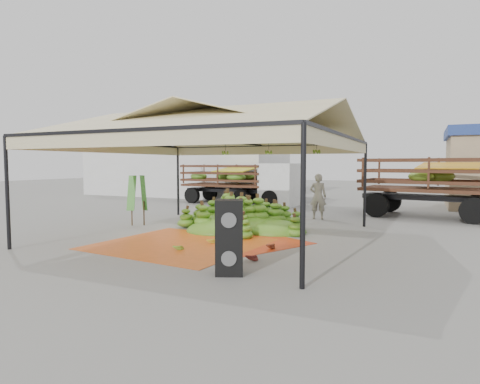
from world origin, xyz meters
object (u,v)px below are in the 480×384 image
at_px(speaker_stack, 229,237).
at_px(truck_left, 245,179).
at_px(truck_right, 468,181).
at_px(banana_heap, 240,212).
at_px(vendor, 318,196).

distance_m(speaker_stack, truck_left, 14.64).
bearing_deg(truck_right, banana_heap, -133.28).
bearing_deg(vendor, speaker_stack, 85.29).
height_order(banana_heap, truck_left, truck_left).
xyz_separation_m(speaker_stack, truck_right, (5.15, 11.23, 0.83)).
bearing_deg(truck_left, vendor, -38.74).
bearing_deg(truck_right, vendor, -148.16).
relative_size(banana_heap, speaker_stack, 3.47).
xyz_separation_m(vendor, truck_right, (5.53, 2.32, 0.66)).
height_order(speaker_stack, truck_left, truck_left).
xyz_separation_m(banana_heap, truck_right, (7.46, 5.75, 1.03)).
relative_size(vendor, truck_right, 0.24).
bearing_deg(banana_heap, vendor, 60.67).
height_order(speaker_stack, truck_right, truck_right).
relative_size(banana_heap, truck_left, 0.79).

